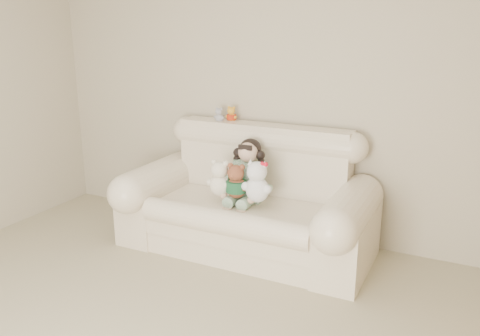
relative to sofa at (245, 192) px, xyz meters
name	(u,v)px	position (x,y,z in m)	size (l,w,h in m)	color
wall_back	(270,91)	(-0.01, 0.50, 0.78)	(4.50, 4.50, 0.00)	#B7A891
sofa	(245,192)	(0.00, 0.00, 0.00)	(2.10, 0.95, 1.03)	#FCEFCB
seated_child	(248,170)	(-0.01, 0.08, 0.17)	(0.32, 0.39, 0.54)	#327844
brown_teddy	(236,178)	(-0.03, -0.11, 0.15)	(0.22, 0.17, 0.34)	brown
white_cat	(257,177)	(0.16, -0.12, 0.19)	(0.26, 0.20, 0.40)	white
cream_teddy	(220,175)	(-0.17, -0.12, 0.16)	(0.23, 0.18, 0.36)	white
yellow_mini_bear	(231,113)	(-0.33, 0.39, 0.58)	(0.11, 0.08, 0.17)	gold
grey_mini_plush	(219,114)	(-0.43, 0.35, 0.57)	(0.10, 0.08, 0.16)	#AFADB4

